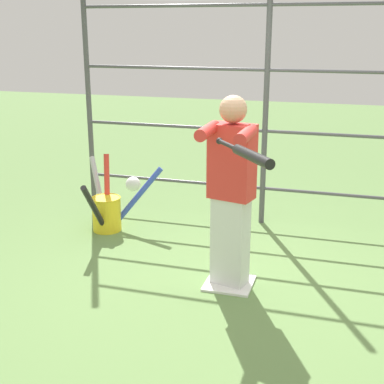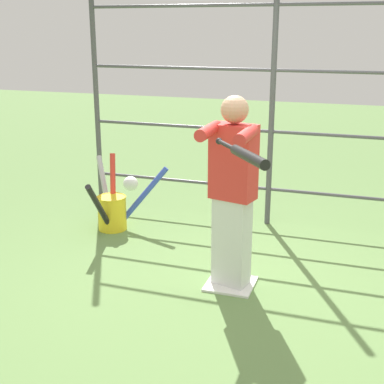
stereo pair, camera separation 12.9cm
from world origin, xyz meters
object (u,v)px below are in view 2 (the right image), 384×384
at_px(batter, 232,188).
at_px(softball_in_flight, 131,184).
at_px(bat_bucket, 113,208).
at_px(baseball_bat_swinging, 245,155).

height_order(batter, softball_in_flight, batter).
xyz_separation_m(softball_in_flight, bat_bucket, (1.14, -1.91, -0.91)).
relative_size(batter, bat_bucket, 1.54).
xyz_separation_m(batter, bat_bucket, (1.56, -0.90, -0.64)).
bearing_deg(baseball_bat_swinging, softball_in_flight, 12.96).
relative_size(batter, softball_in_flight, 16.79).
distance_m(baseball_bat_swinging, bat_bucket, 2.78).
height_order(baseball_bat_swinging, bat_bucket, baseball_bat_swinging).
bearing_deg(softball_in_flight, baseball_bat_swinging, -167.04).
relative_size(baseball_bat_swinging, bat_bucket, 0.71).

